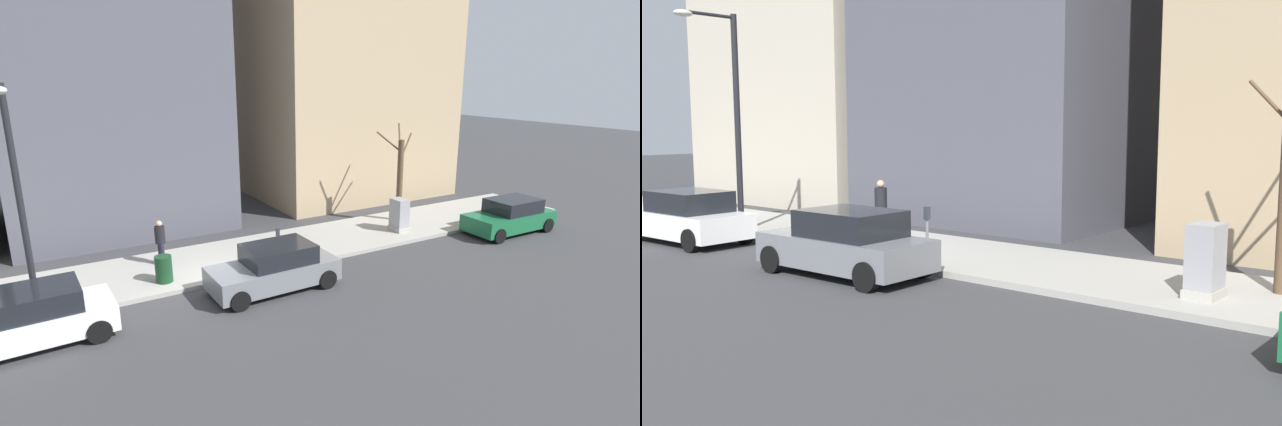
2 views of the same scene
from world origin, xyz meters
TOP-DOWN VIEW (x-y plane):
  - ground_plane at (0.00, 0.00)m, footprint 120.00×120.00m
  - sidewalk at (2.00, 0.00)m, footprint 4.00×36.00m
  - parked_car_grey at (-1.23, -1.49)m, footprint 1.99×4.24m
  - parked_car_white at (-1.12, 5.50)m, footprint 2.04×4.26m
  - parking_meter at (0.45, -2.43)m, footprint 0.14×0.10m
  - utility_box at (1.30, -8.77)m, footprint 0.83×0.61m
  - streetlamp at (0.28, 5.32)m, footprint 1.97×0.32m
  - trash_bin at (0.90, 1.58)m, footprint 0.56×0.56m
  - pedestrian_near_meter at (2.54, 1.26)m, footprint 0.40×0.36m

SIDE VIEW (x-z plane):
  - ground_plane at x=0.00m, z-range 0.00..0.00m
  - sidewalk at x=2.00m, z-range 0.00..0.15m
  - trash_bin at x=0.90m, z-range 0.15..1.05m
  - parked_car_grey at x=-1.23m, z-range -0.02..1.50m
  - parked_car_white at x=-1.12m, z-range -0.02..1.50m
  - utility_box at x=1.30m, z-range 0.13..1.56m
  - parking_meter at x=0.45m, z-range 0.30..1.65m
  - pedestrian_near_meter at x=2.54m, z-range 0.26..1.92m
  - streetlamp at x=0.28m, z-range 0.77..7.27m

